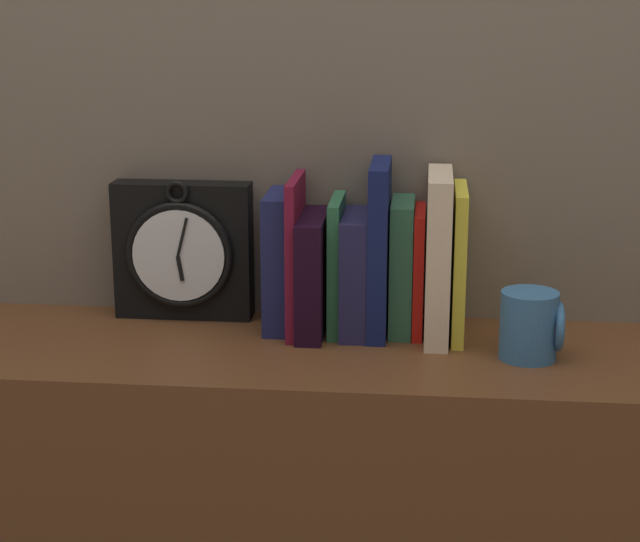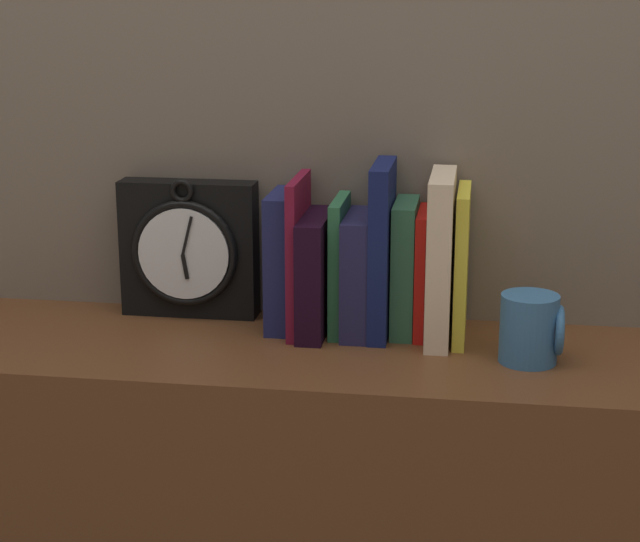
# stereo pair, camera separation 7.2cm
# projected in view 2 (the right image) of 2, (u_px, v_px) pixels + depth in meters

# --- Properties ---
(wall_back) EXTENTS (6.00, 0.05, 2.60)m
(wall_back) POSITION_uv_depth(u_px,v_px,m) (339.00, 41.00, 1.58)
(wall_back) COLOR #756656
(wall_back) RESTS_ON ground_plane
(clock) EXTENTS (0.21, 0.06, 0.22)m
(clock) POSITION_uv_depth(u_px,v_px,m) (188.00, 249.00, 1.63)
(clock) COLOR black
(clock) RESTS_ON bookshelf
(book_slot0_navy) EXTENTS (0.04, 0.12, 0.20)m
(book_slot0_navy) POSITION_uv_depth(u_px,v_px,m) (283.00, 260.00, 1.58)
(book_slot0_navy) COLOR navy
(book_slot0_navy) RESTS_ON bookshelf
(book_slot1_maroon) EXTENTS (0.01, 0.14, 0.23)m
(book_slot1_maroon) POSITION_uv_depth(u_px,v_px,m) (299.00, 255.00, 1.57)
(book_slot1_maroon) COLOR maroon
(book_slot1_maroon) RESTS_ON bookshelf
(book_slot2_black) EXTENTS (0.04, 0.15, 0.17)m
(book_slot2_black) POSITION_uv_depth(u_px,v_px,m) (316.00, 274.00, 1.56)
(book_slot2_black) COLOR black
(book_slot2_black) RESTS_ON bookshelf
(book_slot3_green) EXTENTS (0.02, 0.13, 0.20)m
(book_slot3_green) POSITION_uv_depth(u_px,v_px,m) (339.00, 265.00, 1.57)
(book_slot3_green) COLOR #2A6741
(book_slot3_green) RESTS_ON bookshelf
(book_slot4_navy) EXTENTS (0.04, 0.14, 0.18)m
(book_slot4_navy) POSITION_uv_depth(u_px,v_px,m) (359.00, 274.00, 1.56)
(book_slot4_navy) COLOR #211F47
(book_slot4_navy) RESTS_ON bookshelf
(book_slot5_navy) EXTENTS (0.03, 0.14, 0.25)m
(book_slot5_navy) POSITION_uv_depth(u_px,v_px,m) (382.00, 250.00, 1.55)
(book_slot5_navy) COLOR #121A4D
(book_slot5_navy) RESTS_ON bookshelf
(book_slot6_green) EXTENTS (0.03, 0.12, 0.20)m
(book_slot6_green) POSITION_uv_depth(u_px,v_px,m) (405.00, 267.00, 1.56)
(book_slot6_green) COLOR #2E6244
(book_slot6_green) RESTS_ON bookshelf
(book_slot7_red) EXTENTS (0.01, 0.12, 0.18)m
(book_slot7_red) POSITION_uv_depth(u_px,v_px,m) (422.00, 272.00, 1.56)
(book_slot7_red) COLOR red
(book_slot7_red) RESTS_ON bookshelf
(book_slot8_cream) EXTENTS (0.03, 0.16, 0.24)m
(book_slot8_cream) POSITION_uv_depth(u_px,v_px,m) (441.00, 258.00, 1.53)
(book_slot8_cream) COLOR beige
(book_slot8_cream) RESTS_ON bookshelf
(book_slot9_yellow) EXTENTS (0.02, 0.14, 0.22)m
(book_slot9_yellow) POSITION_uv_depth(u_px,v_px,m) (462.00, 264.00, 1.53)
(book_slot9_yellow) COLOR yellow
(book_slot9_yellow) RESTS_ON bookshelf
(mug) EXTENTS (0.09, 0.08, 0.10)m
(mug) POSITION_uv_depth(u_px,v_px,m) (531.00, 329.00, 1.45)
(mug) COLOR teal
(mug) RESTS_ON bookshelf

